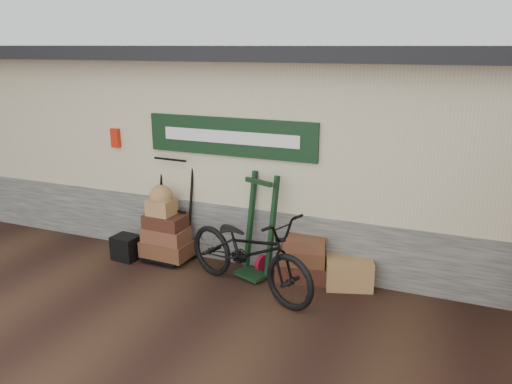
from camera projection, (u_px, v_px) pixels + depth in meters
ground at (222, 294)px, 6.70m from camera, size 80.00×80.00×0.00m
station_building at (289, 141)px, 8.67m from camera, size 14.40×4.10×3.20m
porter_trolley at (172, 202)px, 7.65m from camera, size 0.92×0.71×1.79m
green_barrow at (259, 226)px, 7.07m from camera, size 0.66×0.61×1.49m
suitcase_stack at (302, 258)px, 7.05m from camera, size 0.79×0.58×0.64m
wicker_hamper at (349, 273)px, 6.84m from camera, size 0.72×0.58×0.41m
black_trunk at (126, 247)px, 7.74m from camera, size 0.40×0.35×0.38m
bicycle at (249, 247)px, 6.62m from camera, size 1.49×2.32×1.28m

